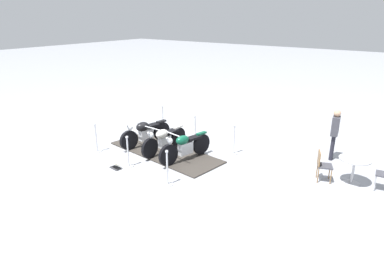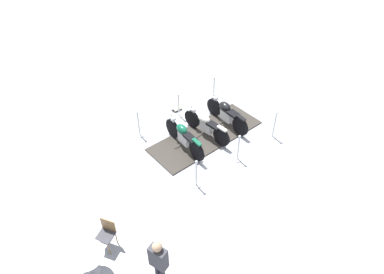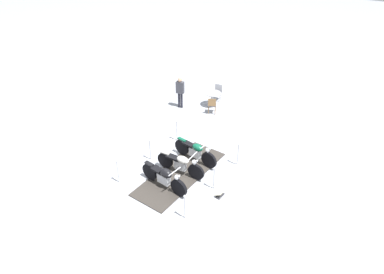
% 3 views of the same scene
% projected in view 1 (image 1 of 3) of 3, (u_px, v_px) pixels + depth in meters
% --- Properties ---
extents(ground_plane, '(80.00, 80.00, 0.00)m').
position_uv_depth(ground_plane, '(165.00, 153.00, 11.82)').
color(ground_plane, '#A8AAB2').
extents(display_platform, '(4.34, 2.04, 0.04)m').
position_uv_depth(display_platform, '(165.00, 152.00, 11.81)').
color(display_platform, '#38332D').
rests_on(display_platform, ground_plane).
extents(motorcycle_black, '(0.65, 2.12, 1.01)m').
position_uv_depth(motorcycle_black, '(145.00, 132.00, 12.26)').
color(motorcycle_black, black).
rests_on(motorcycle_black, display_platform).
extents(motorcycle_cream, '(0.72, 2.09, 0.99)m').
position_uv_depth(motorcycle_cream, '(164.00, 139.00, 11.62)').
color(motorcycle_cream, black).
rests_on(motorcycle_cream, display_platform).
extents(motorcycle_forest, '(0.69, 2.10, 1.03)m').
position_uv_depth(motorcycle_forest, '(185.00, 146.00, 10.99)').
color(motorcycle_forest, black).
rests_on(motorcycle_forest, display_platform).
extents(stanchion_left_mid, '(0.33, 0.33, 1.02)m').
position_uv_depth(stanchion_left_mid, '(195.00, 133.00, 12.77)').
color(stanchion_left_mid, silver).
rests_on(stanchion_left_mid, ground_plane).
extents(stanchion_left_rear, '(0.30, 0.30, 1.05)m').
position_uv_depth(stanchion_left_rear, '(234.00, 144.00, 11.62)').
color(stanchion_left_rear, silver).
rests_on(stanchion_left_rear, ground_plane).
extents(stanchion_right_mid, '(0.29, 0.29, 1.02)m').
position_uv_depth(stanchion_right_mid, '(128.00, 156.00, 10.64)').
color(stanchion_right_mid, silver).
rests_on(stanchion_right_mid, ground_plane).
extents(stanchion_right_rear, '(0.30, 0.30, 1.05)m').
position_uv_depth(stanchion_right_rear, '(167.00, 173.00, 9.50)').
color(stanchion_right_rear, silver).
rests_on(stanchion_right_rear, ground_plane).
extents(stanchion_left_front, '(0.30, 0.30, 1.08)m').
position_uv_depth(stanchion_left_front, '(163.00, 122.00, 13.89)').
color(stanchion_left_front, silver).
rests_on(stanchion_left_front, ground_plane).
extents(stanchion_right_front, '(0.28, 0.28, 1.04)m').
position_uv_depth(stanchion_right_front, '(96.00, 142.00, 11.77)').
color(stanchion_right_front, silver).
rests_on(stanchion_right_front, ground_plane).
extents(info_placard, '(0.41, 0.30, 0.24)m').
position_uv_depth(info_placard, '(115.00, 166.00, 10.59)').
color(info_placard, '#333338').
rests_on(info_placard, ground_plane).
extents(cafe_table, '(0.85, 0.85, 0.76)m').
position_uv_depth(cafe_table, '(354.00, 165.00, 9.48)').
color(cafe_table, '#B7B7BC').
rests_on(cafe_table, ground_plane).
extents(cafe_chair_across_table, '(0.52, 0.52, 0.88)m').
position_uv_depth(cafe_chair_across_table, '(323.00, 164.00, 9.69)').
color(cafe_chair_across_table, olive).
rests_on(cafe_chair_across_table, ground_plane).
extents(bystander_person, '(0.29, 0.43, 1.68)m').
position_uv_depth(bystander_person, '(335.00, 130.00, 10.95)').
color(bystander_person, '#23232D').
rests_on(bystander_person, ground_plane).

